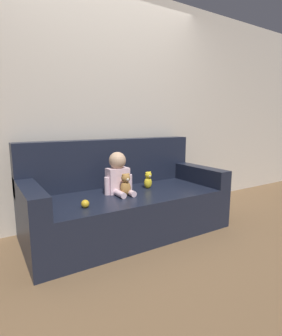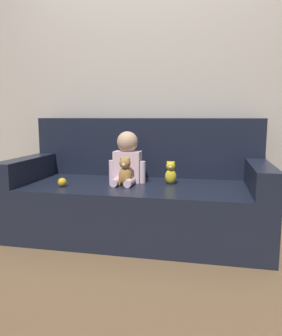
# 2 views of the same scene
# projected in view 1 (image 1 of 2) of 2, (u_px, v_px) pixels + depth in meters

# --- Properties ---
(ground_plane) EXTENTS (12.00, 12.00, 0.00)m
(ground_plane) POSITION_uv_depth(u_px,v_px,m) (128.00, 232.00, 2.73)
(ground_plane) COLOR brown
(wall_back) EXTENTS (8.00, 0.05, 2.60)m
(wall_back) POSITION_uv_depth(u_px,v_px,m) (104.00, 107.00, 2.97)
(wall_back) COLOR beige
(wall_back) RESTS_ON ground_plane
(couch) EXTENTS (2.01, 0.92, 0.94)m
(couch) POSITION_uv_depth(u_px,v_px,m) (125.00, 201.00, 2.74)
(couch) COLOR black
(couch) RESTS_ON ground_plane
(person_baby) EXTENTS (0.30, 0.32, 0.41)m
(person_baby) POSITION_uv_depth(u_px,v_px,m) (118.00, 175.00, 2.60)
(person_baby) COLOR silver
(person_baby) RESTS_ON couch
(teddy_bear_brown) EXTENTS (0.13, 0.10, 0.22)m
(teddy_bear_brown) POSITION_uv_depth(u_px,v_px,m) (126.00, 185.00, 2.52)
(teddy_bear_brown) COLOR #AD7A3D
(teddy_bear_brown) RESTS_ON couch
(plush_toy_side) EXTENTS (0.09, 0.08, 0.18)m
(plush_toy_side) POSITION_uv_depth(u_px,v_px,m) (148.00, 180.00, 2.80)
(plush_toy_side) COLOR yellow
(plush_toy_side) RESTS_ON couch
(toy_ball) EXTENTS (0.07, 0.07, 0.07)m
(toy_ball) POSITION_uv_depth(u_px,v_px,m) (85.00, 204.00, 2.17)
(toy_ball) COLOR gold
(toy_ball) RESTS_ON couch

